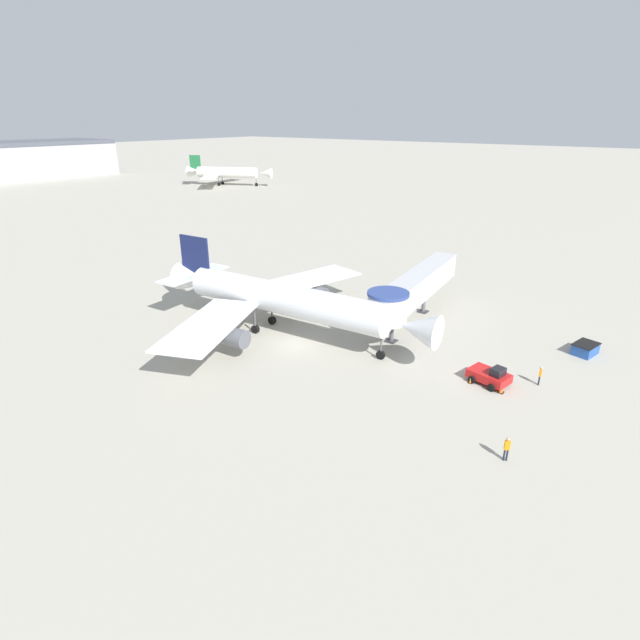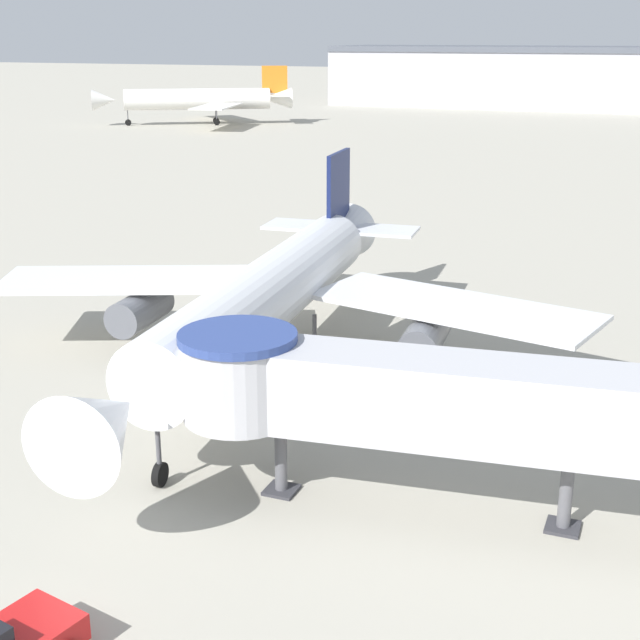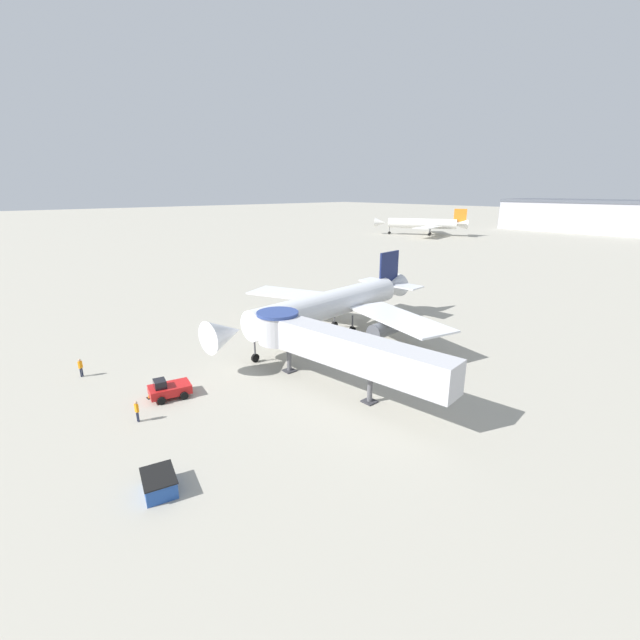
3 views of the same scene
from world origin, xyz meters
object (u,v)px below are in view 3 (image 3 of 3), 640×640
Objects in this scene: traffic_cone_apron_front at (150,394)px; background_jet_orange_tail at (424,224)px; traffic_cone_starboard_wing at (401,365)px; main_airplane at (332,305)px; pushback_tug_red at (169,389)px; ground_crew_wing_walker at (80,366)px; ground_crew_marshaller at (137,410)px; traffic_cone_near_nose at (179,386)px; service_container_blue at (159,483)px; jet_bridge at (331,344)px.

background_jet_orange_tail is at bearing 116.52° from traffic_cone_apron_front.
main_airplane is at bearing 171.21° from traffic_cone_starboard_wing.
pushback_tug_red is 10.69m from ground_crew_wing_walker.
traffic_cone_near_nose is at bearing 117.15° from ground_crew_marshaller.
service_container_blue is at bearing -67.71° from main_airplane.
main_airplane reaches higher than pushback_tug_red.
ground_crew_marshaller is 149.17m from background_jet_orange_tail.
background_jet_orange_tail is (-68.37, 132.54, 3.46)m from ground_crew_marshaller.
background_jet_orange_tail is (-73.82, 117.26, 0.33)m from jet_bridge.
ground_crew_marshaller is at bearing -44.07° from pushback_tug_red.
background_jet_orange_tail is at bearing 124.63° from traffic_cone_starboard_wing.
pushback_tug_red is 4.50× the size of traffic_cone_apron_front.
background_jet_orange_tail is (-65.98, 129.05, 3.70)m from pushback_tug_red.
main_airplane is 27.45m from ground_crew_wing_walker.
jet_bridge is 16.52m from ground_crew_marshaller.
traffic_cone_apron_front is (1.85, -23.19, -3.45)m from main_airplane.
pushback_tug_red is 6.08× the size of traffic_cone_near_nose.
ground_crew_marshaller reaches higher than traffic_cone_starboard_wing.
pushback_tug_red is at bearing -130.53° from jet_bridge.
jet_bridge is at bearing 63.13° from ground_crew_marshaller.
ground_crew_wing_walker reaches higher than ground_crew_marshaller.
service_container_blue is 155.11m from background_jet_orange_tail.
pushback_tug_red is at bearing 154.77° from service_container_blue.
service_container_blue is at bearing -18.09° from traffic_cone_apron_front.
main_airplane is 51.97× the size of traffic_cone_near_nose.
service_container_blue is 1.68× the size of ground_crew_marshaller.
traffic_cone_near_nose is at bearing 151.46° from service_container_blue.
background_jet_orange_tail reaches higher than main_airplane.
pushback_tug_red reaches higher than traffic_cone_near_nose.
ground_crew_wing_walker reaches higher than service_container_blue.
main_airplane is 10.92× the size of service_container_blue.
background_jet_orange_tail is (-63.21, 107.20, 0.62)m from main_airplane.
traffic_cone_starboard_wing is 0.37× the size of ground_crew_marshaller.
ground_crew_marshaller is at bearing -55.64° from traffic_cone_near_nose.
traffic_cone_near_nose is 5.87m from ground_crew_marshaller.
jet_bridge is at bearing 67.97° from pushback_tug_red.
jet_bridge is at bearing 1.48° from background_jet_orange_tail.
ground_crew_wing_walker is at bearing 177.90° from service_container_blue.
jet_bridge reaches higher than traffic_cone_apron_front.
ground_crew_wing_walker is 0.06× the size of background_jet_orange_tail.
ground_crew_marshaller is (2.38, -3.49, 0.24)m from pushback_tug_red.
background_jet_orange_tail reaches higher than traffic_cone_near_nose.
main_airplane is at bearing 108.85° from pushback_tug_red.
ground_crew_wing_walker is at bearing -127.70° from traffic_cone_starboard_wing.
traffic_cone_apron_front is 9.33m from ground_crew_wing_walker.
traffic_cone_apron_front is (-8.77, -13.12, -3.74)m from jet_bridge.
service_container_blue is at bearing -85.43° from traffic_cone_starboard_wing.
ground_crew_wing_walker is (-9.65, -4.58, 0.29)m from pushback_tug_red.
traffic_cone_near_nose is 10.58m from ground_crew_wing_walker.
main_airplane is at bearing 94.56° from traffic_cone_apron_front.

